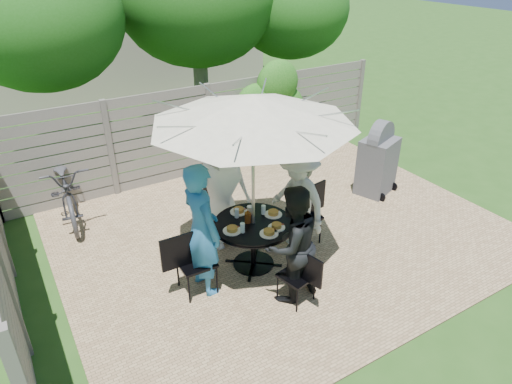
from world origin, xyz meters
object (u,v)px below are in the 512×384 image
patio_table (253,236)px  person_front (292,245)px  person_right (298,200)px  bicycle (67,188)px  person_left (202,230)px  glass_left (243,228)px  plate_right (273,213)px  plate_extra (277,226)px  coffee_cup (250,210)px  chair_left (196,274)px  plate_front (269,233)px  plate_back (239,211)px  glass_back (237,213)px  glass_right (263,210)px  person_back (221,188)px  bbq_grill (378,161)px  chair_back (218,220)px  plate_left (232,230)px  chair_front (297,286)px  umbrella (253,109)px  syrup_jug (248,218)px  chair_right (303,227)px

patio_table → person_front: size_ratio=0.75×
person_right → bicycle: 3.97m
patio_table → person_left: (-0.83, -0.08, 0.43)m
glass_left → bicycle: (-1.77, 2.97, -0.26)m
bicycle → person_left: bearing=-63.0°
plate_right → plate_extra: 0.35m
patio_table → coffee_cup: 0.37m
chair_left → plate_front: bearing=-13.4°
plate_back → glass_back: size_ratio=1.86×
plate_back → glass_right: size_ratio=1.86×
glass_right → chair_left: bearing=-169.6°
patio_table → chair_left: (-0.96, -0.09, -0.23)m
patio_table → person_back: 0.94m
plate_back → bbq_grill: size_ratio=0.18×
person_front → bicycle: bearing=-65.9°
chair_back → plate_front: 1.41m
chair_back → chair_left: (-0.87, -1.05, -0.01)m
chair_left → plate_left: bearing=6.9°
chair_front → bbq_grill: size_ratio=0.58×
patio_table → glass_back: bearing=117.6°
chair_front → plate_right: size_ratio=3.22×
umbrella → plate_back: 1.68m
plate_back → plate_front: (0.07, -0.72, 0.00)m
plate_extra → glass_left: 0.48m
chair_front → glass_right: size_ratio=5.98×
plate_left → person_right: bearing=5.6°
patio_table → chair_left: 0.99m
person_left → plate_extra: 1.07m
glass_back → syrup_jug: (0.07, -0.20, 0.01)m
person_front → chair_back: bearing=-89.9°
umbrella → plate_right: bearing=5.6°
plate_right → glass_left: bearing=-164.8°
umbrella → plate_left: bearing=-174.4°
plate_back → glass_right: (0.28, -0.23, 0.05)m
plate_left → plate_extra: (0.57, -0.25, 0.00)m
chair_right → umbrella: bearing=-4.1°
person_back → person_right: bearing=-45.0°
plate_back → coffee_cup: coffee_cup is taller
plate_back → plate_right: same height
syrup_jug → bicycle: bicycle is taller
person_back → person_left: size_ratio=1.00×
chair_right → glass_back: chair_right is taller
glass_left → glass_right: size_ratio=1.00×
patio_table → plate_left: plate_left is taller
plate_front → plate_right: size_ratio=1.00×
person_front → plate_back: 1.19m
glass_back → bicycle: size_ratio=0.07×
plate_back → person_left: bearing=-150.9°
chair_front → glass_back: size_ratio=5.98×
person_front → person_left: bearing=-45.0°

